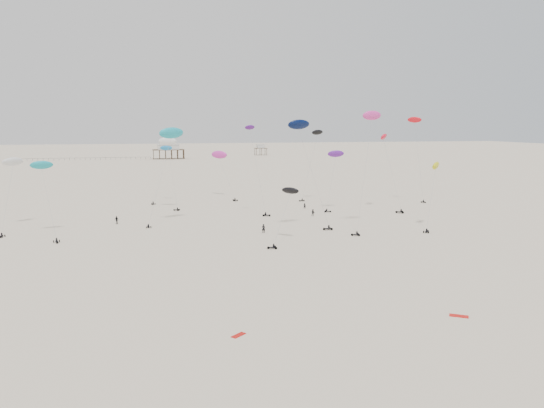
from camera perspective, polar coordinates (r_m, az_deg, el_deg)
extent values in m
plane|color=beige|center=(217.21, -6.80, 2.44)|extent=(900.00, 900.00, 0.00)
cube|color=brown|center=(365.31, -11.08, 5.75)|extent=(21.00, 13.00, 0.30)
cube|color=silver|center=(365.23, -11.08, 6.03)|extent=(14.00, 8.40, 3.20)
cube|color=#B2B2AD|center=(365.16, -11.09, 6.30)|extent=(15.00, 9.00, 0.30)
cube|color=brown|center=(403.92, -1.22, 6.02)|extent=(9.00, 7.00, 0.30)
cube|color=silver|center=(403.86, -1.22, 6.21)|extent=(5.60, 4.20, 2.40)
cube|color=#B2B2AD|center=(403.81, -1.22, 6.40)|extent=(6.00, 4.50, 0.30)
cube|color=black|center=(367.23, -19.21, 4.72)|extent=(80.00, 0.10, 0.10)
cylinder|color=gray|center=(127.29, -26.57, 0.56)|extent=(0.03, 0.03, 18.96)
ellipsoid|color=silver|center=(133.27, -26.12, 4.11)|extent=(4.99, 4.65, 2.42)
cylinder|color=gray|center=(101.65, 1.06, -1.59)|extent=(0.03, 0.03, 12.34)
ellipsoid|color=black|center=(105.01, 1.98, 1.46)|extent=(3.93, 3.78, 1.84)
cylinder|color=gray|center=(158.58, -11.99, 2.98)|extent=(0.03, 0.03, 16.67)
ellipsoid|color=#1C87D8|center=(161.34, -11.32, 5.94)|extent=(3.82, 2.20, 1.80)
cylinder|color=gray|center=(162.36, 15.54, 4.42)|extent=(0.03, 0.03, 23.29)
ellipsoid|color=red|center=(163.19, 15.08, 8.74)|extent=(4.23, 4.08, 2.08)
cylinder|color=gray|center=(120.55, 16.77, 0.55)|extent=(0.03, 0.03, 14.63)
ellipsoid|color=yellow|center=(123.68, 17.20, 3.96)|extent=(4.06, 4.28, 2.12)
cylinder|color=gray|center=(115.97, -22.87, 0.10)|extent=(0.03, 0.03, 17.24)
ellipsoid|color=#179FB1|center=(120.77, -23.55, 3.87)|extent=(4.88, 3.01, 2.27)
cylinder|color=gray|center=(133.63, -1.51, 3.52)|extent=(0.03, 0.03, 21.56)
ellipsoid|color=#53167A|center=(134.87, -2.41, 8.24)|extent=(3.33, 2.58, 1.51)
cylinder|color=gray|center=(122.65, -11.95, 2.44)|extent=(0.03, 0.03, 20.62)
ellipsoid|color=#18A1B8|center=(124.49, -10.78, 7.51)|extent=(6.70, 5.12, 3.12)
cylinder|color=gray|center=(144.35, 12.76, 3.15)|extent=(0.03, 0.03, 20.05)
ellipsoid|color=red|center=(147.42, 11.92, 7.10)|extent=(4.13, 4.74, 2.14)
cylinder|color=gray|center=(115.18, 9.88, 3.18)|extent=(0.03, 0.03, 26.01)
ellipsoid|color=#E936A1|center=(120.35, 10.69, 9.35)|extent=(5.06, 2.58, 2.34)
cylinder|color=gray|center=(159.94, 4.06, 3.99)|extent=(0.03, 0.03, 19.94)
ellipsoid|color=black|center=(160.96, 4.90, 7.69)|extent=(4.50, 3.25, 2.02)
cylinder|color=gray|center=(144.71, -10.68, 2.94)|extent=(0.03, 0.03, 17.43)
ellipsoid|color=white|center=(145.79, -11.17, 6.66)|extent=(4.91, 2.12, 2.29)
cylinder|color=gray|center=(141.86, 6.44, 2.26)|extent=(0.03, 0.03, 14.78)
ellipsoid|color=#651C9F|center=(143.92, 6.88, 5.39)|extent=(4.64, 2.07, 2.30)
cylinder|color=gray|center=(165.53, -4.89, 2.83)|extent=(0.03, 0.03, 17.66)
ellipsoid|color=#DB33B1|center=(171.26, -5.70, 5.31)|extent=(5.61, 5.20, 2.77)
cylinder|color=gray|center=(115.17, 4.48, 2.78)|extent=(0.03, 0.03, 22.11)
ellipsoid|color=#040F37|center=(114.80, 2.89, 8.54)|extent=(5.94, 3.99, 2.72)
imported|color=black|center=(112.86, -0.92, -3.14)|extent=(0.98, 0.83, 2.29)
imported|color=black|center=(133.96, 4.44, -1.30)|extent=(1.12, 0.83, 2.05)
imported|color=black|center=(128.31, -16.35, -2.06)|extent=(1.44, 1.21, 2.14)
imported|color=black|center=(145.24, 3.53, -0.53)|extent=(0.83, 0.74, 1.90)
cube|color=red|center=(68.88, 19.46, -11.32)|extent=(2.33, 1.96, 0.08)
cube|color=#B7100B|center=(59.75, -3.63, -13.93)|extent=(1.84, 1.68, 0.07)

